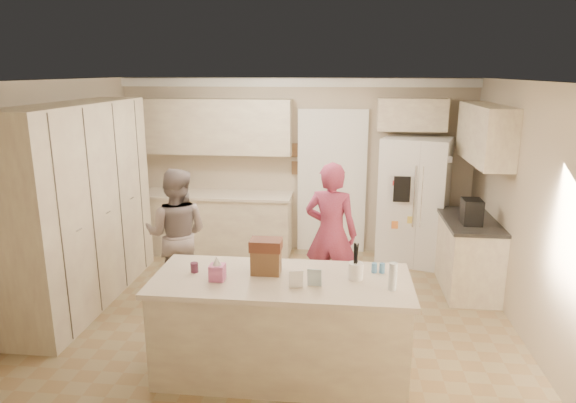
# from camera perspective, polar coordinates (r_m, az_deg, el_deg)

# --- Properties ---
(floor) EXTENTS (5.20, 4.60, 0.02)m
(floor) POSITION_cam_1_polar(r_m,az_deg,el_deg) (5.98, -1.35, -12.60)
(floor) COLOR #8E7D5A
(floor) RESTS_ON ground
(ceiling) EXTENTS (5.20, 4.60, 0.02)m
(ceiling) POSITION_cam_1_polar(r_m,az_deg,el_deg) (5.33, -1.52, 13.39)
(ceiling) COLOR white
(ceiling) RESTS_ON wall_back
(wall_back) EXTENTS (5.20, 0.02, 2.60)m
(wall_back) POSITION_cam_1_polar(r_m,az_deg,el_deg) (7.75, 0.85, 3.96)
(wall_back) COLOR #BFAF95
(wall_back) RESTS_ON ground
(wall_front) EXTENTS (5.20, 0.02, 2.60)m
(wall_front) POSITION_cam_1_polar(r_m,az_deg,el_deg) (3.36, -6.77, -10.38)
(wall_front) COLOR #BFAF95
(wall_front) RESTS_ON ground
(wall_left) EXTENTS (0.02, 4.60, 2.60)m
(wall_left) POSITION_cam_1_polar(r_m,az_deg,el_deg) (6.40, -25.29, 0.32)
(wall_left) COLOR #BFAF95
(wall_left) RESTS_ON ground
(wall_right) EXTENTS (0.02, 4.60, 2.60)m
(wall_right) POSITION_cam_1_polar(r_m,az_deg,el_deg) (5.78, 25.16, -1.05)
(wall_right) COLOR #BFAF95
(wall_right) RESTS_ON ground
(crown_back) EXTENTS (5.20, 0.08, 0.12)m
(crown_back) POSITION_cam_1_polar(r_m,az_deg,el_deg) (7.57, 0.85, 13.08)
(crown_back) COLOR white
(crown_back) RESTS_ON wall_back
(pantry_bank) EXTENTS (0.60, 2.60, 2.35)m
(pantry_bank) POSITION_cam_1_polar(r_m,az_deg,el_deg) (6.44, -21.90, -0.40)
(pantry_bank) COLOR beige
(pantry_bank) RESTS_ON floor
(back_base_cab) EXTENTS (2.20, 0.60, 0.88)m
(back_base_cab) POSITION_cam_1_polar(r_m,az_deg,el_deg) (7.85, -7.79, -2.51)
(back_base_cab) COLOR beige
(back_base_cab) RESTS_ON floor
(back_countertop) EXTENTS (2.24, 0.63, 0.04)m
(back_countertop) POSITION_cam_1_polar(r_m,az_deg,el_deg) (7.72, -7.92, 0.74)
(back_countertop) COLOR beige
(back_countertop) RESTS_ON back_base_cab
(back_upper_cab) EXTENTS (2.20, 0.35, 0.80)m
(back_upper_cab) POSITION_cam_1_polar(r_m,az_deg,el_deg) (7.68, -7.93, 8.25)
(back_upper_cab) COLOR beige
(back_upper_cab) RESTS_ON wall_back
(doorway_opening) EXTENTS (0.90, 0.06, 2.10)m
(doorway_opening) POSITION_cam_1_polar(r_m,az_deg,el_deg) (7.74, 4.88, 2.00)
(doorway_opening) COLOR black
(doorway_opening) RESTS_ON floor
(doorway_casing) EXTENTS (1.02, 0.03, 2.22)m
(doorway_casing) POSITION_cam_1_polar(r_m,az_deg,el_deg) (7.70, 4.87, 1.95)
(doorway_casing) COLOR white
(doorway_casing) RESTS_ON floor
(wall_frame_upper) EXTENTS (0.15, 0.02, 0.20)m
(wall_frame_upper) POSITION_cam_1_polar(r_m,az_deg,el_deg) (7.67, 0.98, 5.74)
(wall_frame_upper) COLOR brown
(wall_frame_upper) RESTS_ON wall_back
(wall_frame_lower) EXTENTS (0.15, 0.02, 0.20)m
(wall_frame_lower) POSITION_cam_1_polar(r_m,az_deg,el_deg) (7.71, 0.97, 3.76)
(wall_frame_lower) COLOR brown
(wall_frame_lower) RESTS_ON wall_back
(refrigerator) EXTENTS (1.07, 0.93, 1.80)m
(refrigerator) POSITION_cam_1_polar(r_m,az_deg,el_deg) (7.50, 13.81, 0.06)
(refrigerator) COLOR white
(refrigerator) RESTS_ON floor
(fridge_seam) EXTENTS (0.02, 0.02, 1.78)m
(fridge_seam) POSITION_cam_1_polar(r_m,az_deg,el_deg) (7.16, 14.16, -0.64)
(fridge_seam) COLOR gray
(fridge_seam) RESTS_ON refrigerator
(fridge_dispenser) EXTENTS (0.22, 0.03, 0.35)m
(fridge_dispenser) POSITION_cam_1_polar(r_m,az_deg,el_deg) (7.06, 12.53, 1.34)
(fridge_dispenser) COLOR black
(fridge_dispenser) RESTS_ON refrigerator
(fridge_handle_l) EXTENTS (0.02, 0.02, 0.85)m
(fridge_handle_l) POSITION_cam_1_polar(r_m,az_deg,el_deg) (7.10, 13.85, 0.51)
(fridge_handle_l) COLOR silver
(fridge_handle_l) RESTS_ON refrigerator
(fridge_handle_r) EXTENTS (0.02, 0.02, 0.85)m
(fridge_handle_r) POSITION_cam_1_polar(r_m,az_deg,el_deg) (7.12, 14.65, 0.48)
(fridge_handle_r) COLOR silver
(fridge_handle_r) RESTS_ON refrigerator
(over_fridge_cab) EXTENTS (0.95, 0.35, 0.45)m
(over_fridge_cab) POSITION_cam_1_polar(r_m,az_deg,el_deg) (7.49, 13.58, 9.38)
(over_fridge_cab) COLOR beige
(over_fridge_cab) RESTS_ON wall_back
(right_base_cab) EXTENTS (0.60, 1.20, 0.88)m
(right_base_cab) POSITION_cam_1_polar(r_m,az_deg,el_deg) (6.86, 19.32, -5.72)
(right_base_cab) COLOR beige
(right_base_cab) RESTS_ON floor
(right_countertop) EXTENTS (0.63, 1.24, 0.04)m
(right_countertop) POSITION_cam_1_polar(r_m,az_deg,el_deg) (6.72, 19.56, -2.03)
(right_countertop) COLOR #2D2B28
(right_countertop) RESTS_ON right_base_cab
(right_upper_cab) EXTENTS (0.35, 1.50, 0.70)m
(right_upper_cab) POSITION_cam_1_polar(r_m,az_deg,el_deg) (6.74, 21.05, 7.03)
(right_upper_cab) COLOR beige
(right_upper_cab) RESTS_ON wall_right
(coffee_maker) EXTENTS (0.22, 0.28, 0.30)m
(coffee_maker) POSITION_cam_1_polar(r_m,az_deg,el_deg) (6.48, 19.73, -1.07)
(coffee_maker) COLOR black
(coffee_maker) RESTS_ON right_countertop
(island_base) EXTENTS (2.20, 0.90, 0.88)m
(island_base) POSITION_cam_1_polar(r_m,az_deg,el_deg) (4.78, -0.73, -13.86)
(island_base) COLOR beige
(island_base) RESTS_ON floor
(island_top) EXTENTS (2.28, 0.96, 0.05)m
(island_top) POSITION_cam_1_polar(r_m,az_deg,el_deg) (4.58, -0.75, -8.79)
(island_top) COLOR beige
(island_top) RESTS_ON island_base
(utensil_crock) EXTENTS (0.13, 0.13, 0.15)m
(utensil_crock) POSITION_cam_1_polar(r_m,az_deg,el_deg) (4.56, 7.54, -7.66)
(utensil_crock) COLOR white
(utensil_crock) RESTS_ON island_top
(tissue_box) EXTENTS (0.13, 0.13, 0.14)m
(tissue_box) POSITION_cam_1_polar(r_m,az_deg,el_deg) (4.55, -7.86, -7.80)
(tissue_box) COLOR #C95F9C
(tissue_box) RESTS_ON island_top
(tissue_plume) EXTENTS (0.08, 0.08, 0.08)m
(tissue_plume) POSITION_cam_1_polar(r_m,az_deg,el_deg) (4.51, -7.91, -6.51)
(tissue_plume) COLOR white
(tissue_plume) RESTS_ON tissue_box
(dollhouse_body) EXTENTS (0.26, 0.18, 0.22)m
(dollhouse_body) POSITION_cam_1_polar(r_m,az_deg,el_deg) (4.64, -2.45, -6.69)
(dollhouse_body) COLOR brown
(dollhouse_body) RESTS_ON island_top
(dollhouse_roof) EXTENTS (0.28, 0.20, 0.10)m
(dollhouse_roof) POSITION_cam_1_polar(r_m,az_deg,el_deg) (4.59, -2.47, -4.82)
(dollhouse_roof) COLOR #592D1E
(dollhouse_roof) RESTS_ON dollhouse_body
(jam_jar) EXTENTS (0.07, 0.07, 0.09)m
(jam_jar) POSITION_cam_1_polar(r_m,az_deg,el_deg) (4.76, -10.36, -7.22)
(jam_jar) COLOR #59263F
(jam_jar) RESTS_ON island_top
(greeting_card_a) EXTENTS (0.12, 0.06, 0.16)m
(greeting_card_a) POSITION_cam_1_polar(r_m,az_deg,el_deg) (4.34, 0.91, -8.63)
(greeting_card_a) COLOR white
(greeting_card_a) RESTS_ON island_top
(greeting_card_b) EXTENTS (0.12, 0.05, 0.16)m
(greeting_card_b) POSITION_cam_1_polar(r_m,az_deg,el_deg) (4.38, 2.95, -8.45)
(greeting_card_b) COLOR silver
(greeting_card_b) RESTS_ON island_top
(water_bottle) EXTENTS (0.07, 0.07, 0.24)m
(water_bottle) POSITION_cam_1_polar(r_m,az_deg,el_deg) (4.38, 11.57, -8.17)
(water_bottle) COLOR silver
(water_bottle) RESTS_ON island_top
(shaker_salt) EXTENTS (0.05, 0.05, 0.09)m
(shaker_salt) POSITION_cam_1_polar(r_m,az_deg,el_deg) (4.74, 9.56, -7.28)
(shaker_salt) COLOR teal
(shaker_salt) RESTS_ON island_top
(shaker_pepper) EXTENTS (0.05, 0.05, 0.09)m
(shaker_pepper) POSITION_cam_1_polar(r_m,az_deg,el_deg) (4.74, 10.41, -7.29)
(shaker_pepper) COLOR teal
(shaker_pepper) RESTS_ON island_top
(teen_boy) EXTENTS (0.79, 0.63, 1.60)m
(teen_boy) POSITION_cam_1_polar(r_m,az_deg,el_deg) (6.28, -12.25, -3.58)
(teen_boy) COLOR gray
(teen_boy) RESTS_ON floor
(teen_girl) EXTENTS (0.69, 0.52, 1.70)m
(teen_girl) POSITION_cam_1_polar(r_m,az_deg,el_deg) (6.03, 4.79, -3.57)
(teen_girl) COLOR #A0416A
(teen_girl) RESTS_ON floor
(fridge_magnets) EXTENTS (0.76, 0.02, 1.44)m
(fridge_magnets) POSITION_cam_1_polar(r_m,az_deg,el_deg) (7.15, 14.17, -0.66)
(fridge_magnets) COLOR tan
(fridge_magnets) RESTS_ON refrigerator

